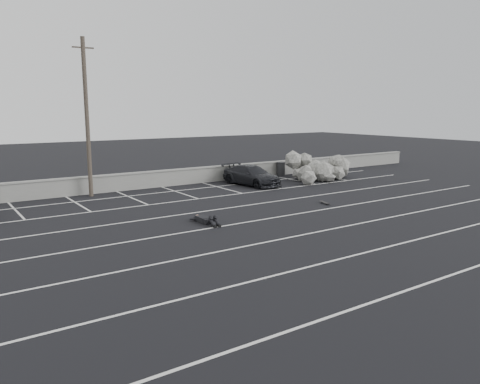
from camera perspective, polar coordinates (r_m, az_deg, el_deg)
ground at (r=18.51m, az=5.95°, el=-5.56°), size 120.00×120.00×0.00m
seawall at (r=30.22m, az=-11.40°, el=1.49°), size 50.00×0.45×1.06m
stall_lines at (r=21.90m, az=-1.67°, el=-3.02°), size 36.00×20.05×0.01m
car_right at (r=30.85m, az=1.42°, el=2.06°), size 2.37×4.68×1.30m
utility_pole at (r=27.89m, az=-18.16°, el=8.62°), size 1.18×0.24×8.86m
trash_bin at (r=35.30m, az=5.00°, el=2.84°), size 0.77×0.77×1.03m
riprap_pile at (r=34.03m, az=9.85°, el=2.62°), size 5.74×4.35×1.64m
person at (r=20.92m, az=-4.54°, el=-3.02°), size 0.99×2.41×0.48m
skateboard at (r=25.17m, az=10.32°, el=-1.30°), size 0.32×0.73×0.09m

